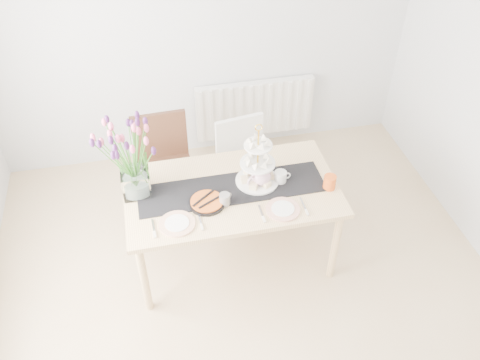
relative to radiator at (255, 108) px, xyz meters
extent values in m
plane|color=tan|center=(-0.50, -2.19, -0.45)|extent=(4.50, 4.50, 0.00)
plane|color=silver|center=(-0.50, 0.06, 0.85)|extent=(4.00, 0.00, 4.00)
cube|color=white|center=(0.00, 0.00, 0.00)|extent=(1.20, 0.08, 0.60)
cube|color=tan|center=(-0.54, -1.46, 0.28)|extent=(1.60, 0.90, 0.04)
cylinder|color=tan|center=(-1.27, -1.84, -0.09)|extent=(0.06, 0.06, 0.71)
cylinder|color=tan|center=(0.19, -1.84, -0.09)|extent=(0.06, 0.06, 0.71)
cylinder|color=tan|center=(-1.27, -1.08, -0.09)|extent=(0.06, 0.06, 0.71)
cylinder|color=tan|center=(0.19, -1.08, -0.09)|extent=(0.06, 0.06, 0.71)
cube|color=#351F13|center=(-0.99, -0.84, 0.03)|extent=(0.49, 0.49, 0.04)
cube|color=#351F13|center=(-1.00, -0.63, 0.27)|extent=(0.47, 0.06, 0.44)
cylinder|color=#351F13|center=(-1.16, -1.03, -0.22)|extent=(0.04, 0.04, 0.46)
cylinder|color=#351F13|center=(-0.80, -1.02, -0.22)|extent=(0.04, 0.04, 0.46)
cylinder|color=#351F13|center=(-1.17, -0.67, -0.22)|extent=(0.04, 0.04, 0.46)
cylinder|color=#351F13|center=(-0.81, -0.66, -0.22)|extent=(0.04, 0.04, 0.46)
cube|color=silver|center=(-0.29, -0.93, -0.01)|extent=(0.49, 0.49, 0.04)
cube|color=silver|center=(-0.32, -0.73, 0.22)|extent=(0.43, 0.11, 0.41)
cylinder|color=silver|center=(-0.44, -1.13, -0.24)|extent=(0.04, 0.04, 0.42)
cylinder|color=silver|center=(-0.08, -1.08, -0.24)|extent=(0.04, 0.04, 0.42)
cylinder|color=silver|center=(-0.49, -0.78, -0.24)|extent=(0.04, 0.04, 0.42)
cylinder|color=silver|center=(-0.14, -0.72, -0.24)|extent=(0.04, 0.04, 0.42)
cube|color=black|center=(-0.54, -1.46, 0.30)|extent=(1.40, 0.35, 0.01)
cube|color=silver|center=(-1.23, -1.35, 0.40)|extent=(0.20, 0.20, 0.20)
cylinder|color=gold|center=(-0.33, -1.42, 0.54)|extent=(0.01, 0.01, 0.48)
cylinder|color=white|center=(-0.33, -1.42, 0.32)|extent=(0.33, 0.33, 0.01)
cylinder|color=white|center=(-0.33, -1.42, 0.49)|extent=(0.26, 0.26, 0.01)
cylinder|color=white|center=(-0.33, -1.42, 0.65)|extent=(0.21, 0.21, 0.01)
cylinder|color=silver|center=(-0.16, -1.46, 0.35)|extent=(0.10, 0.10, 0.09)
cylinder|color=black|center=(-0.74, -1.58, 0.31)|extent=(0.27, 0.27, 0.02)
cylinder|color=#C65C1C|center=(-0.74, -1.58, 0.33)|extent=(0.24, 0.24, 0.01)
cylinder|color=slate|center=(-0.62, -1.61, 0.35)|extent=(0.11, 0.11, 0.09)
cylinder|color=#DA5418|center=(0.18, -1.60, 0.36)|extent=(0.13, 0.13, 0.11)
cylinder|color=silver|center=(-0.98, -1.74, 0.31)|extent=(0.26, 0.26, 0.01)
cylinder|color=white|center=(-0.22, -1.75, 0.31)|extent=(0.25, 0.25, 0.01)
camera|label=1|loc=(-1.07, -4.21, 2.87)|focal=38.00mm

